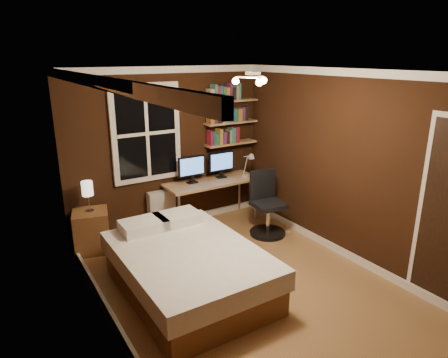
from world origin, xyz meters
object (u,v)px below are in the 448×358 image
bedside_lamp (88,197)px  radiator (162,211)px  office_chair (267,211)px  monitor_right (221,165)px  desk_lamp (248,165)px  bed (188,268)px  monitor_left (192,170)px  desk (212,184)px  nightstand (92,231)px

bedside_lamp → radiator: 1.23m
radiator → office_chair: office_chair is taller
monitor_right → desk_lamp: 0.44m
radiator → monitor_right: size_ratio=1.40×
office_chair → bed: bearing=-148.4°
monitor_left → bed: bearing=-119.3°
desk → radiator: bearing=166.5°
bedside_lamp → office_chair: bedside_lamp is taller
nightstand → desk: size_ratio=0.39×
monitor_left → bedside_lamp: bearing=-179.3°
nightstand → bedside_lamp: (0.00, 0.00, 0.51)m
nightstand → desk: desk is taller
monitor_right → bed: bearing=-131.7°
radiator → office_chair: size_ratio=0.64×
bedside_lamp → office_chair: (2.43, -0.85, -0.43)m
desk_lamp → desk: bearing=164.9°
monitor_left → monitor_right: (0.54, 0.00, 0.00)m
monitor_right → office_chair: size_ratio=0.46×
bed → desk_lamp: size_ratio=4.57×
desk → bed: bearing=-128.3°
desk → nightstand: bearing=178.3°
desk → office_chair: bearing=-57.3°
office_chair → bedside_lamp: bearing=168.5°
bed → bedside_lamp: size_ratio=4.63×
bedside_lamp → monitor_right: (2.15, 0.02, 0.13)m
bed → nightstand: 1.76m
radiator → monitor_left: bearing=-13.4°
bedside_lamp → desk_lamp: bearing=-4.9°
desk → desk_lamp: size_ratio=3.48×
radiator → monitor_right: (1.03, -0.12, 0.62)m
nightstand → radiator: 1.13m
bed → monitor_left: bearing=60.3°
bed → radiator: (0.44, 1.76, 0.03)m
bed → monitor_left: monitor_left is taller
bedside_lamp → desk_lamp: desk_lamp is taller
desk → office_chair: 0.98m
monitor_right → desk: bearing=-161.4°
monitor_right → nightstand: bearing=-179.5°
desk → monitor_right: size_ratio=3.37×
nightstand → desk_lamp: desk_lamp is taller
monitor_right → desk_lamp: desk_lamp is taller
bedside_lamp → radiator: bedside_lamp is taller
bed → desk_lamp: 2.40m
bedside_lamp → desk: (1.92, -0.06, -0.14)m
bedside_lamp → monitor_left: monitor_left is taller
nightstand → monitor_left: bearing=15.0°
bed → desk: desk is taller
bed → office_chair: office_chair is taller
radiator → desk: size_ratio=0.42×
nightstand → monitor_right: (2.15, 0.02, 0.65)m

